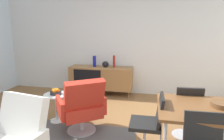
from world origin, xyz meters
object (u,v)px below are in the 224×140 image
object	(u,v)px
fruit_bowl	(56,92)
lounge_chair_red	(82,106)
wooden_bowl_on_table	(222,105)
dining_chair_back_left	(186,109)
vase_ceramic_small	(94,61)
side_table_round	(56,105)
vase_cobalt	(114,61)
dining_chair_near_window	(150,123)
sideboard	(101,78)
vase_sculptural_dark	(105,64)

from	to	relation	value
fruit_bowl	lounge_chair_red	bearing A→B (deg)	-26.27
wooden_bowl_on_table	dining_chair_back_left	distance (m)	0.66
vase_ceramic_small	lounge_chair_red	distance (m)	2.01
vase_ceramic_small	side_table_round	xyz separation A→B (m)	(-0.24, -1.64, -0.54)
vase_cobalt	dining_chair_near_window	bearing A→B (deg)	-68.27
wooden_bowl_on_table	sideboard	bearing A→B (deg)	133.16
sideboard	side_table_round	xyz separation A→B (m)	(-0.41, -1.64, -0.12)
lounge_chair_red	dining_chair_back_left	bearing A→B (deg)	6.27
side_table_round	fruit_bowl	distance (m)	0.24
vase_cobalt	fruit_bowl	xyz separation A→B (m)	(-0.75, -1.64, -0.31)
vase_sculptural_dark	vase_ceramic_small	bearing A→B (deg)	180.00
vase_ceramic_small	lounge_chair_red	size ratio (longest dim) A/B	0.29
side_table_round	vase_ceramic_small	bearing A→B (deg)	81.57
vase_sculptural_dark	side_table_round	xyz separation A→B (m)	(-0.53, -1.64, -0.47)
vase_sculptural_dark	fruit_bowl	world-z (taller)	vase_sculptural_dark
vase_cobalt	vase_ceramic_small	size ratio (longest dim) A/B	1.08
vase_sculptural_dark	wooden_bowl_on_table	xyz separation A→B (m)	(2.00, -2.26, -0.02)
lounge_chair_red	side_table_round	distance (m)	0.68
sideboard	dining_chair_near_window	world-z (taller)	dining_chair_near_window
vase_ceramic_small	dining_chair_back_left	xyz separation A→B (m)	(1.98, -1.76, -0.39)
vase_cobalt	wooden_bowl_on_table	distance (m)	2.88
vase_cobalt	lounge_chair_red	distance (m)	1.99
fruit_bowl	vase_sculptural_dark	bearing A→B (deg)	72.16
vase_sculptural_dark	dining_chair_back_left	distance (m)	2.46
lounge_chair_red	vase_ceramic_small	bearing A→B (deg)	100.38
dining_chair_near_window	fruit_bowl	distance (m)	1.81
vase_ceramic_small	wooden_bowl_on_table	world-z (taller)	vase_ceramic_small
dining_chair_near_window	lounge_chair_red	bearing A→B (deg)	160.56
lounge_chair_red	side_table_round	xyz separation A→B (m)	(-0.60, 0.30, -0.15)
dining_chair_near_window	side_table_round	bearing A→B (deg)	158.03
vase_cobalt	sideboard	bearing A→B (deg)	-179.68
dining_chair_back_left	side_table_round	distance (m)	2.23
dining_chair_back_left	sideboard	bearing A→B (deg)	135.79
vase_sculptural_dark	dining_chair_near_window	world-z (taller)	vase_sculptural_dark
dining_chair_back_left	dining_chair_near_window	world-z (taller)	same
wooden_bowl_on_table	fruit_bowl	world-z (taller)	wooden_bowl_on_table
dining_chair_back_left	fruit_bowl	xyz separation A→B (m)	(-2.22, 0.12, 0.09)
fruit_bowl	wooden_bowl_on_table	bearing A→B (deg)	-13.76
vase_cobalt	dining_chair_back_left	distance (m)	2.33
dining_chair_back_left	vase_sculptural_dark	bearing A→B (deg)	133.83
dining_chair_near_window	side_table_round	distance (m)	1.81
wooden_bowl_on_table	fruit_bowl	xyz separation A→B (m)	(-2.53, 0.62, -0.21)
dining_chair_near_window	side_table_round	xyz separation A→B (m)	(-1.68, 0.68, -0.15)
vase_cobalt	wooden_bowl_on_table	size ratio (longest dim) A/B	1.16
lounge_chair_red	fruit_bowl	world-z (taller)	lounge_chair_red
lounge_chair_red	side_table_round	world-z (taller)	lounge_chair_red
dining_chair_back_left	side_table_round	xyz separation A→B (m)	(-2.22, 0.12, -0.15)
vase_sculptural_dark	vase_ceramic_small	size ratio (longest dim) A/B	0.61
lounge_chair_red	fruit_bowl	size ratio (longest dim) A/B	4.73
sideboard	dining_chair_near_window	distance (m)	2.64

